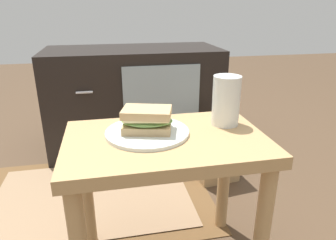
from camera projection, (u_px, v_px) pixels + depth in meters
The scene contains 7 objects.
side_table at pixel (166, 166), 0.88m from camera, with size 0.56×0.36×0.46m.
tv_cabinet at pixel (135, 99), 1.78m from camera, with size 0.96×0.46×0.58m.
area_rug at pixel (93, 196), 1.36m from camera, with size 1.03×0.71×0.01m.
plate at pixel (147, 132), 0.87m from camera, with size 0.24×0.24×0.01m, color silver.
sandwich_front at pixel (147, 120), 0.85m from camera, with size 0.16×0.13×0.07m.
beer_glass at pixel (226, 101), 0.92m from camera, with size 0.08×0.08×0.15m.
paper_bag at pixel (216, 148), 1.47m from camera, with size 0.21×0.19×0.32m.
Camera 1 is at (-0.15, -0.76, 0.81)m, focal length 32.56 mm.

